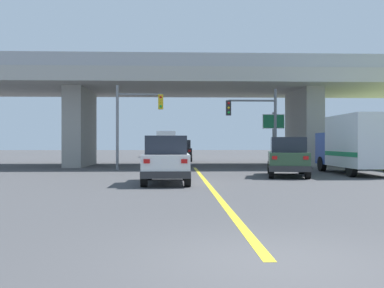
{
  "coord_description": "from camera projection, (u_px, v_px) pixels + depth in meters",
  "views": [
    {
      "loc": [
        -1.37,
        -6.39,
        1.71
      ],
      "look_at": [
        -0.32,
        21.53,
        1.67
      ],
      "focal_mm": 41.97,
      "sensor_mm": 36.0,
      "label": 1
    }
  ],
  "objects": [
    {
      "name": "ground",
      "position": [
        193.0,
        166.0,
        34.41
      ],
      "size": [
        160.0,
        160.0,
        0.0
      ],
      "primitive_type": "plane",
      "color": "#424244"
    },
    {
      "name": "overpass_bridge",
      "position": [
        193.0,
        93.0,
        34.4
      ],
      "size": [
        34.77,
        10.39,
        7.65
      ],
      "color": "#A8A59E",
      "rests_on": "ground"
    },
    {
      "name": "lane_divider_stripe",
      "position": [
        207.0,
        184.0,
        19.02
      ],
      "size": [
        0.2,
        25.19,
        0.01
      ],
      "primitive_type": "cube",
      "color": "yellow",
      "rests_on": "ground"
    },
    {
      "name": "suv_lead",
      "position": [
        167.0,
        160.0,
        19.12
      ],
      "size": [
        1.96,
        4.43,
        2.02
      ],
      "color": "silver",
      "rests_on": "ground"
    },
    {
      "name": "suv_crossing",
      "position": [
        287.0,
        157.0,
        23.21
      ],
      "size": [
        2.77,
        4.85,
        2.02
      ],
      "rotation": [
        0.0,
        0.0,
        -0.19
      ],
      "color": "#2D4C33",
      "rests_on": "ground"
    },
    {
      "name": "box_truck",
      "position": [
        356.0,
        144.0,
        24.69
      ],
      "size": [
        2.33,
        6.77,
        3.24
      ],
      "color": "navy",
      "rests_on": "ground"
    },
    {
      "name": "sedan_oncoming",
      "position": [
        181.0,
        151.0,
        42.69
      ],
      "size": [
        1.92,
        4.34,
        2.02
      ],
      "color": "black",
      "rests_on": "ground"
    },
    {
      "name": "traffic_signal_nearside",
      "position": [
        258.0,
        119.0,
        28.88
      ],
      "size": [
        3.29,
        0.36,
        5.22
      ],
      "color": "#56595E",
      "rests_on": "ground"
    },
    {
      "name": "traffic_signal_farside",
      "position": [
        133.0,
        116.0,
        28.94
      ],
      "size": [
        3.05,
        0.36,
        5.46
      ],
      "color": "slate",
      "rests_on": "ground"
    },
    {
      "name": "highway_sign",
      "position": [
        273.0,
        127.0,
        33.02
      ],
      "size": [
        1.62,
        0.17,
        4.01
      ],
      "color": "slate",
      "rests_on": "ground"
    },
    {
      "name": "semi_truck_distant",
      "position": [
        166.0,
        144.0,
        57.41
      ],
      "size": [
        2.33,
        6.64,
        3.21
      ],
      "color": "red",
      "rests_on": "ground"
    }
  ]
}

